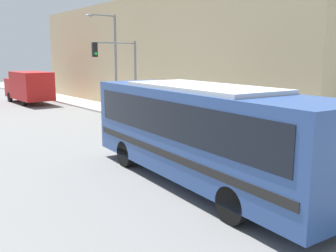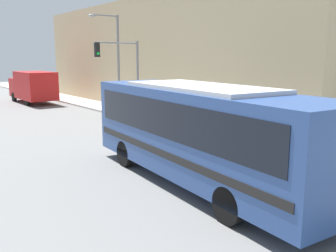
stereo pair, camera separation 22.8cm
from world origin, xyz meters
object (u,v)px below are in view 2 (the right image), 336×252
object	(u,v)px
street_lamp	(115,55)
traffic_light_pole	(123,65)
fire_hydrant	(264,137)
delivery_truck	(33,86)
city_bus	(199,128)
parking_meter	(185,114)

from	to	relation	value
street_lamp	traffic_light_pole	bearing A→B (deg)	-108.70
fire_hydrant	traffic_light_pole	distance (m)	11.42
delivery_truck	street_lamp	world-z (taller)	street_lamp
delivery_truck	fire_hydrant	bearing A→B (deg)	-83.32
city_bus	street_lamp	size ratio (longest dim) A/B	1.51
delivery_truck	parking_meter	xyz separation A→B (m)	(2.83, -18.45, -0.61)
city_bus	traffic_light_pole	xyz separation A→B (m)	(4.66, 12.73, 1.74)
delivery_truck	traffic_light_pole	xyz separation A→B (m)	(1.84, -13.25, 2.09)
fire_hydrant	traffic_light_pole	world-z (taller)	traffic_light_pole
street_lamp	parking_meter	bearing A→B (deg)	-89.61
street_lamp	city_bus	bearing A→B (deg)	-109.84
delivery_truck	street_lamp	distance (m)	11.18
parking_meter	street_lamp	bearing A→B (deg)	90.39
traffic_light_pole	parking_meter	bearing A→B (deg)	-79.21
city_bus	street_lamp	world-z (taller)	street_lamp
fire_hydrant	parking_meter	distance (m)	5.75
parking_meter	street_lamp	distance (m)	8.65
parking_meter	delivery_truck	bearing A→B (deg)	98.73
traffic_light_pole	street_lamp	bearing A→B (deg)	71.30
city_bus	fire_hydrant	distance (m)	6.08
delivery_truck	traffic_light_pole	size ratio (longest dim) A/B	1.35
city_bus	parking_meter	size ratio (longest dim) A/B	8.80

